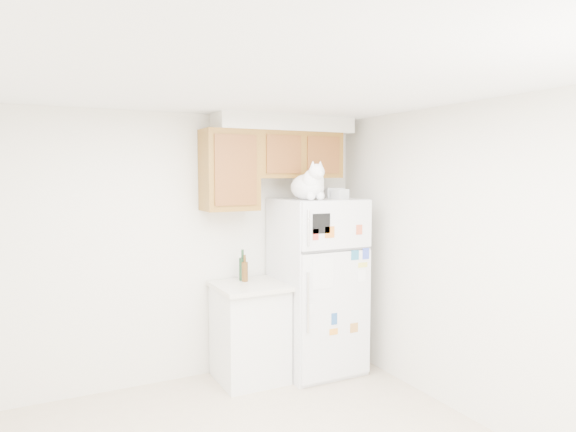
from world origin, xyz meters
TOP-DOWN VIEW (x-y plane):
  - room_shell at (0.12, 0.24)m, footprint 3.84×4.04m
  - refrigerator at (1.32, 1.61)m, footprint 0.76×0.78m
  - base_counter at (0.63, 1.68)m, footprint 0.64×0.64m
  - cat at (1.16, 1.48)m, footprint 0.35×0.52m
  - storage_box_back at (1.56, 1.69)m, footprint 0.20×0.16m
  - storage_box_front at (1.56, 1.57)m, footprint 0.18×0.15m
  - bottle_green at (0.63, 1.84)m, footprint 0.07×0.07m
  - bottle_amber at (0.63, 1.78)m, footprint 0.06×0.06m

SIDE VIEW (x-z plane):
  - base_counter at x=0.63m, z-range 0.00..0.92m
  - refrigerator at x=1.32m, z-range 0.00..1.70m
  - bottle_amber at x=0.63m, z-range 0.92..1.18m
  - bottle_green at x=0.63m, z-range 0.92..1.22m
  - room_shell at x=0.12m, z-range 0.41..2.93m
  - storage_box_front at x=1.56m, z-range 1.70..1.79m
  - storage_box_back at x=1.56m, z-range 1.70..1.80m
  - cat at x=1.16m, z-range 1.65..2.02m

